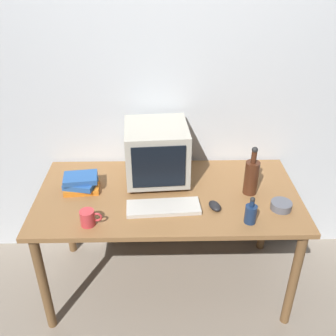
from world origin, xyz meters
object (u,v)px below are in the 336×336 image
object	(u,v)px
bottle_short	(251,213)
book_stack	(81,183)
mug	(88,218)
bottle_tall	(252,176)
keyboard	(163,207)
cd_spindle	(281,206)
crt_monitor	(157,152)
computer_mouse	(215,206)

from	to	relation	value
bottle_short	book_stack	bearing A→B (deg)	160.92
book_stack	mug	distance (m)	0.35
bottle_short	book_stack	world-z (taller)	bottle_short
bottle_tall	keyboard	bearing A→B (deg)	-163.57
bottle_short	mug	bearing A→B (deg)	-179.73
bottle_tall	cd_spindle	world-z (taller)	bottle_tall
crt_monitor	cd_spindle	world-z (taller)	crt_monitor
crt_monitor	book_stack	xyz separation A→B (m)	(-0.46, -0.12, -0.15)
crt_monitor	keyboard	distance (m)	0.37
crt_monitor	mug	xyz separation A→B (m)	(-0.37, -0.46, -0.15)
computer_mouse	mug	world-z (taller)	mug
computer_mouse	cd_spindle	bearing A→B (deg)	-20.95
keyboard	computer_mouse	distance (m)	0.29
crt_monitor	computer_mouse	distance (m)	0.50
crt_monitor	cd_spindle	bearing A→B (deg)	-25.35
book_stack	mug	bearing A→B (deg)	-74.18
bottle_short	mug	distance (m)	0.88
bottle_short	book_stack	distance (m)	1.03
keyboard	book_stack	distance (m)	0.55
keyboard	mug	world-z (taller)	mug
crt_monitor	bottle_tall	size ratio (longest dim) A/B	1.31
crt_monitor	bottle_tall	xyz separation A→B (m)	(0.57, -0.17, -0.08)
book_stack	mug	size ratio (longest dim) A/B	1.85
computer_mouse	bottle_tall	xyz separation A→B (m)	(0.23, 0.16, 0.10)
mug	computer_mouse	bearing A→B (deg)	10.51
computer_mouse	mug	bearing A→B (deg)	171.19
mug	bottle_short	bearing A→B (deg)	0.27
bottle_tall	mug	distance (m)	0.98
crt_monitor	bottle_short	bearing A→B (deg)	-41.61
computer_mouse	crt_monitor	bearing A→B (deg)	116.19
bottle_short	crt_monitor	bearing A→B (deg)	138.39
keyboard	cd_spindle	world-z (taller)	cd_spindle
keyboard	cd_spindle	size ratio (longest dim) A/B	3.50
crt_monitor	bottle_short	size ratio (longest dim) A/B	2.50
computer_mouse	cd_spindle	size ratio (longest dim) A/B	0.83
bottle_short	bottle_tall	bearing A→B (deg)	78.64
bottle_short	mug	world-z (taller)	bottle_short
bottle_tall	mug	bearing A→B (deg)	-162.98
mug	book_stack	bearing A→B (deg)	105.82
computer_mouse	mug	distance (m)	0.71
crt_monitor	cd_spindle	size ratio (longest dim) A/B	3.42
crt_monitor	bottle_short	world-z (taller)	crt_monitor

